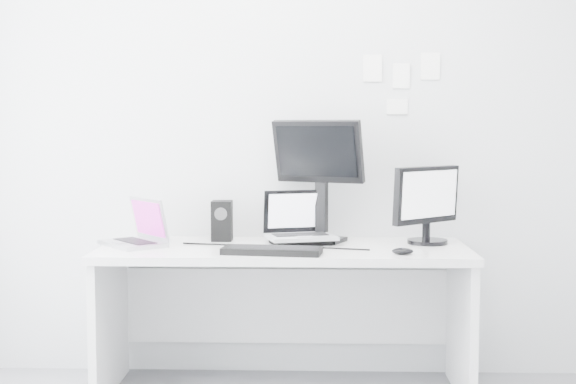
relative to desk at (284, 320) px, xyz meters
name	(u,v)px	position (x,y,z in m)	size (l,w,h in m)	color
back_wall	(286,120)	(0.00, 0.35, 0.99)	(3.60, 3.60, 0.00)	silver
desk	(284,320)	(0.00, 0.00, 0.00)	(1.80, 0.70, 0.73)	silver
macbook	(132,221)	(-0.75, 0.01, 0.49)	(0.33, 0.25, 0.25)	#B0B1B5
speaker	(222,221)	(-0.33, 0.19, 0.47)	(0.10, 0.10, 0.21)	black
dell_laptop	(301,217)	(0.08, 0.08, 0.50)	(0.33, 0.26, 0.27)	#9DA0A5
rear_monitor	(320,179)	(0.17, 0.18, 0.68)	(0.47, 0.17, 0.64)	black
samsung_monitor	(428,204)	(0.72, 0.12, 0.57)	(0.44, 0.20, 0.40)	black
keyboard	(272,251)	(-0.05, -0.22, 0.38)	(0.46, 0.16, 0.03)	black
mouse	(403,251)	(0.55, -0.23, 0.38)	(0.10, 0.06, 0.03)	black
wall_note_0	(373,68)	(0.45, 0.34, 1.26)	(0.10, 0.00, 0.14)	white
wall_note_1	(401,76)	(0.60, 0.34, 1.22)	(0.09, 0.00, 0.13)	white
wall_note_2	(430,66)	(0.75, 0.34, 1.26)	(0.10, 0.00, 0.14)	white
wall_note_3	(397,107)	(0.58, 0.34, 1.05)	(0.11, 0.00, 0.08)	white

